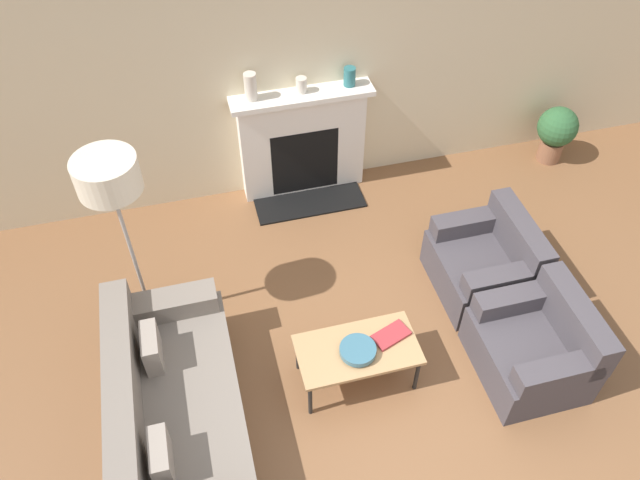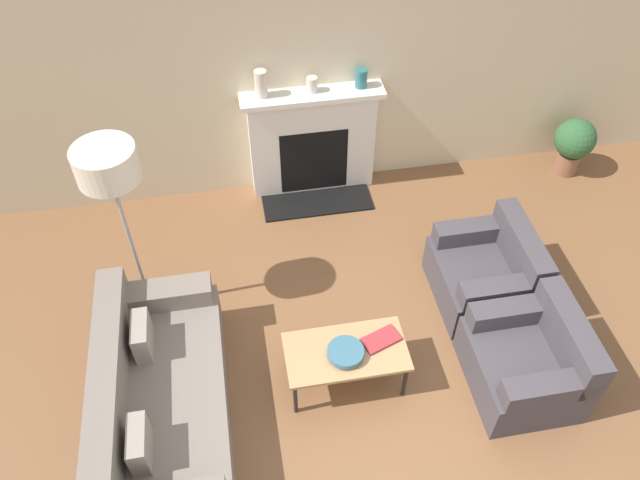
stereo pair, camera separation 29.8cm
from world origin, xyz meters
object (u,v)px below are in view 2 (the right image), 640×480
at_px(coffee_table, 346,353).
at_px(bowl, 346,352).
at_px(book, 381,339).
at_px(mantel_vase_left, 261,84).
at_px(floor_lamp, 109,174).
at_px(mantel_vase_center_right, 361,78).
at_px(fireplace, 313,143).
at_px(couch, 159,403).
at_px(potted_plant, 574,142).
at_px(mantel_vase_center_left, 312,84).
at_px(armchair_near, 529,361).
at_px(armchair_far, 487,274).

xyz_separation_m(coffee_table, bowl, (-0.01, -0.04, 0.07)).
height_order(book, mantel_vase_left, mantel_vase_left).
bearing_deg(floor_lamp, mantel_vase_center_right, 31.91).
xyz_separation_m(fireplace, couch, (-1.55, -2.47, -0.27)).
xyz_separation_m(fireplace, coffee_table, (-0.14, -2.34, -0.19)).
relative_size(mantel_vase_center_right, potted_plant, 0.28).
bearing_deg(mantel_vase_center_left, armchair_near, -64.75).
height_order(couch, bowl, couch).
distance_m(armchair_near, book, 1.15).
bearing_deg(coffee_table, couch, -174.76).
relative_size(couch, coffee_table, 2.06).
xyz_separation_m(book, mantel_vase_center_right, (0.32, 2.31, 0.82)).
height_order(armchair_far, potted_plant, armchair_far).
xyz_separation_m(bowl, floor_lamp, (-1.52, 1.07, 1.06)).
bearing_deg(bowl, book, 16.02).
distance_m(bowl, potted_plant, 3.60).
distance_m(armchair_far, coffee_table, 1.52).
height_order(fireplace, mantel_vase_left, mantel_vase_left).
bearing_deg(couch, floor_lamp, 6.01).
distance_m(mantel_vase_left, mantel_vase_center_right, 0.93).
relative_size(fireplace, potted_plant, 2.11).
distance_m(armchair_far, mantel_vase_center_right, 2.11).
height_order(fireplace, coffee_table, fireplace).
relative_size(armchair_near, armchair_far, 1.00).
bearing_deg(mantel_vase_left, couch, -113.57).
bearing_deg(potted_plant, armchair_near, -122.01).
height_order(armchair_far, mantel_vase_center_right, mantel_vase_center_right).
height_order(coffee_table, floor_lamp, floor_lamp).
distance_m(book, mantel_vase_center_right, 2.47).
relative_size(floor_lamp, mantel_vase_center_left, 11.91).
bearing_deg(fireplace, mantel_vase_center_right, 1.77).
relative_size(mantel_vase_center_left, potted_plant, 0.23).
xyz_separation_m(fireplace, armchair_near, (1.24, -2.60, -0.28)).
xyz_separation_m(fireplace, floor_lamp, (-1.67, -1.31, 0.95)).
xyz_separation_m(coffee_table, potted_plant, (2.86, 2.12, 0.00)).
xyz_separation_m(fireplace, book, (0.14, -2.30, -0.14)).
height_order(armchair_near, book, armchair_near).
height_order(book, floor_lamp, floor_lamp).
relative_size(armchair_near, potted_plant, 1.34).
distance_m(fireplace, book, 2.31).
bearing_deg(armchair_far, floor_lamp, -97.61).
bearing_deg(potted_plant, book, -141.22).
xyz_separation_m(bowl, book, (0.29, 0.08, -0.03)).
bearing_deg(floor_lamp, fireplace, 38.20).
bearing_deg(couch, mantel_vase_center_right, -38.98).
xyz_separation_m(book, mantel_vase_center_left, (-0.14, 2.31, 0.80)).
bearing_deg(mantel_vase_center_right, floor_lamp, -148.09).
bearing_deg(book, mantel_vase_left, 84.70).
height_order(coffee_table, mantel_vase_center_left, mantel_vase_center_left).
bearing_deg(armchair_far, book, -61.53).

